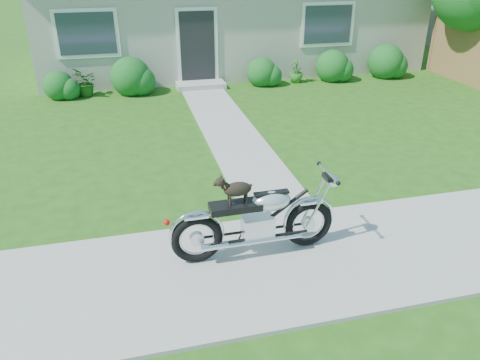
# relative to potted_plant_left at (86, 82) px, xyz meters

# --- Properties ---
(ground) EXTENTS (80.00, 80.00, 0.00)m
(ground) POSITION_rel_potted_plant_left_xyz_m (4.67, -8.55, -0.40)
(ground) COLOR #235114
(ground) RESTS_ON ground
(sidewalk) EXTENTS (24.00, 2.20, 0.04)m
(sidewalk) POSITION_rel_potted_plant_left_xyz_m (4.67, -8.55, -0.38)
(sidewalk) COLOR #9E9B93
(sidewalk) RESTS_ON ground
(walkway) EXTENTS (1.20, 8.00, 0.03)m
(walkway) POSITION_rel_potted_plant_left_xyz_m (3.17, -3.55, -0.38)
(walkway) COLOR #9E9B93
(walkway) RESTS_ON ground
(shrub_row) EXTENTS (10.68, 1.11, 1.11)m
(shrub_row) POSITION_rel_potted_plant_left_xyz_m (4.91, -0.05, 0.04)
(shrub_row) COLOR #17571D
(shrub_row) RESTS_ON ground
(potted_plant_left) EXTENTS (0.84, 0.89, 0.79)m
(potted_plant_left) POSITION_rel_potted_plant_left_xyz_m (0.00, 0.00, 0.00)
(potted_plant_left) COLOR #1A4F15
(potted_plant_left) RESTS_ON ground
(potted_plant_right) EXTENTS (0.54, 0.54, 0.72)m
(potted_plant_right) POSITION_rel_potted_plant_left_xyz_m (6.09, 0.00, -0.03)
(potted_plant_right) COLOR #28711F
(potted_plant_right) RESTS_ON ground
(motorcycle_with_dog) EXTENTS (2.22, 0.60, 1.16)m
(motorcycle_with_dog) POSITION_rel_potted_plant_left_xyz_m (2.49, -8.31, 0.15)
(motorcycle_with_dog) COLOR black
(motorcycle_with_dog) RESTS_ON sidewalk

